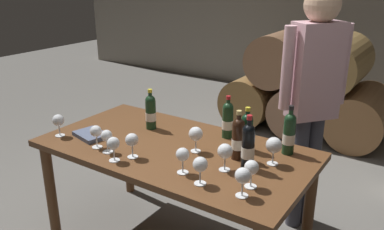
{
  "coord_description": "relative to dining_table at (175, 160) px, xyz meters",
  "views": [
    {
      "loc": [
        1.35,
        -1.84,
        1.8
      ],
      "look_at": [
        0.0,
        0.2,
        0.91
      ],
      "focal_mm": 37.24,
      "sensor_mm": 36.0,
      "label": 1
    }
  ],
  "objects": [
    {
      "name": "wine_bottle_2",
      "position": [
        0.4,
        0.21,
        0.21
      ],
      "size": [
        0.07,
        0.07,
        0.28
      ],
      "color": "black",
      "rests_on": "dining_table"
    },
    {
      "name": "wine_glass_3",
      "position": [
        0.39,
        -0.3,
        0.2
      ],
      "size": [
        0.08,
        0.08,
        0.15
      ],
      "color": "white",
      "rests_on": "dining_table"
    },
    {
      "name": "wine_bottle_0",
      "position": [
        -0.31,
        0.16,
        0.22
      ],
      "size": [
        0.07,
        0.07,
        0.28
      ],
      "color": "#19381E",
      "rests_on": "dining_table"
    },
    {
      "name": "wine_bottle_1",
      "position": [
        0.41,
        0.07,
        0.22
      ],
      "size": [
        0.07,
        0.07,
        0.3
      ],
      "color": "black",
      "rests_on": "dining_table"
    },
    {
      "name": "wine_glass_9",
      "position": [
        -0.74,
        -0.29,
        0.2
      ],
      "size": [
        0.08,
        0.08,
        0.15
      ],
      "color": "white",
      "rests_on": "dining_table"
    },
    {
      "name": "wine_glass_11",
      "position": [
        -0.17,
        -0.35,
        0.2
      ],
      "size": [
        0.07,
        0.07,
        0.15
      ],
      "color": "white",
      "rests_on": "dining_table"
    },
    {
      "name": "wine_glass_6",
      "position": [
        0.42,
        -0.1,
        0.2
      ],
      "size": [
        0.08,
        0.08,
        0.16
      ],
      "color": "white",
      "rests_on": "dining_table"
    },
    {
      "name": "tasting_notebook",
      "position": [
        -0.55,
        -0.18,
        0.11
      ],
      "size": [
        0.25,
        0.21,
        0.03
      ],
      "primitive_type": "cube",
      "rotation": [
        0.0,
        0.0,
        -0.23
      ],
      "color": "#4C5670",
      "rests_on": "dining_table"
    },
    {
      "name": "wine_glass_0",
      "position": [
        0.15,
        0.01,
        0.2
      ],
      "size": [
        0.09,
        0.09,
        0.16
      ],
      "color": "white",
      "rests_on": "dining_table"
    },
    {
      "name": "wine_glass_5",
      "position": [
        0.62,
        -0.29,
        0.2
      ],
      "size": [
        0.08,
        0.08,
        0.15
      ],
      "color": "white",
      "rests_on": "dining_table"
    },
    {
      "name": "wine_bottle_4",
      "position": [
        0.51,
        -0.01,
        0.23
      ],
      "size": [
        0.07,
        0.07,
        0.31
      ],
      "color": "black",
      "rests_on": "dining_table"
    },
    {
      "name": "wine_bottle_5",
      "position": [
        0.63,
        0.3,
        0.22
      ],
      "size": [
        0.07,
        0.07,
        0.3
      ],
      "color": "#19381E",
      "rests_on": "dining_table"
    },
    {
      "name": "wine_bottle_3",
      "position": [
        0.2,
        0.32,
        0.22
      ],
      "size": [
        0.07,
        0.07,
        0.29
      ],
      "color": "#19381E",
      "rests_on": "dining_table"
    },
    {
      "name": "wine_glass_10",
      "position": [
        -0.29,
        -0.29,
        0.19
      ],
      "size": [
        0.07,
        0.07,
        0.14
      ],
      "color": "white",
      "rests_on": "dining_table"
    },
    {
      "name": "sommelier_presenting",
      "position": [
        0.61,
        0.75,
        0.37
      ],
      "size": [
        0.34,
        0.4,
        1.72
      ],
      "color": "#383842",
      "rests_on": "ground_plane"
    },
    {
      "name": "wine_glass_8",
      "position": [
        -0.39,
        -0.28,
        0.19
      ],
      "size": [
        0.07,
        0.07,
        0.15
      ],
      "color": "white",
      "rests_on": "dining_table"
    },
    {
      "name": "cellar_back_wall",
      "position": [
        0.0,
        4.2,
        0.73
      ],
      "size": [
        10.0,
        0.24,
        2.8
      ],
      "primitive_type": "cube",
      "color": "gray",
      "rests_on": "ground_plane"
    },
    {
      "name": "dining_table",
      "position": [
        0.0,
        0.0,
        0.0
      ],
      "size": [
        1.7,
        0.9,
        0.76
      ],
      "color": "brown",
      "rests_on": "ground_plane"
    },
    {
      "name": "wine_glass_1",
      "position": [
        0.62,
        -0.19,
        0.2
      ],
      "size": [
        0.07,
        0.07,
        0.15
      ],
      "color": "white",
      "rests_on": "dining_table"
    },
    {
      "name": "barrel_stack",
      "position": [
        0.0,
        2.6,
        -0.15
      ],
      "size": [
        1.86,
        0.9,
        1.15
      ],
      "color": "olive",
      "rests_on": "ground_plane"
    },
    {
      "name": "wine_glass_7",
      "position": [
        0.61,
        0.11,
        0.21
      ],
      "size": [
        0.09,
        0.09,
        0.16
      ],
      "color": "white",
      "rests_on": "dining_table"
    },
    {
      "name": "wine_glass_2",
      "position": [
        -0.11,
        -0.26,
        0.2
      ],
      "size": [
        0.08,
        0.08,
        0.15
      ],
      "color": "white",
      "rests_on": "dining_table"
    },
    {
      "name": "wine_glass_4",
      "position": [
        0.24,
        -0.26,
        0.2
      ],
      "size": [
        0.07,
        0.07,
        0.15
      ],
      "color": "white",
      "rests_on": "dining_table"
    }
  ]
}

